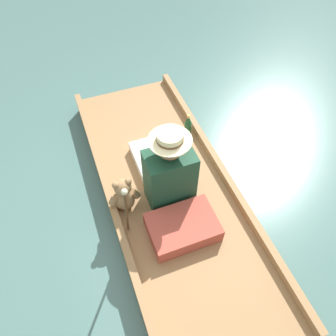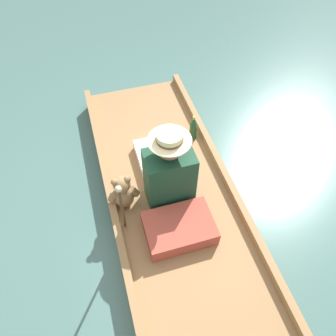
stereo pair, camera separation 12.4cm
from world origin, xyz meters
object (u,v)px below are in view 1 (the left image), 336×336
(seated_person, at_px, (166,169))
(walking_cane, at_px, (126,209))
(teddy_bear, at_px, (124,195))
(wine_glass, at_px, (184,143))
(champagne_bottle, at_px, (188,127))

(seated_person, bearing_deg, walking_cane, -139.45)
(teddy_bear, bearing_deg, wine_glass, 30.76)
(walking_cane, relative_size, champagne_bottle, 2.74)
(walking_cane, distance_m, champagne_bottle, 1.31)
(teddy_bear, xyz_separation_m, wine_glass, (0.73, 0.43, -0.07))
(seated_person, bearing_deg, champagne_bottle, 51.03)
(champagne_bottle, bearing_deg, walking_cane, -133.78)
(wine_glass, relative_size, champagne_bottle, 0.63)
(seated_person, distance_m, wine_glass, 0.54)
(teddy_bear, bearing_deg, walking_cane, -97.79)
(teddy_bear, distance_m, wine_glass, 0.85)
(seated_person, bearing_deg, teddy_bear, -171.93)
(seated_person, relative_size, champagne_bottle, 2.76)
(wine_glass, height_order, champagne_bottle, champagne_bottle)
(seated_person, height_order, teddy_bear, seated_person)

